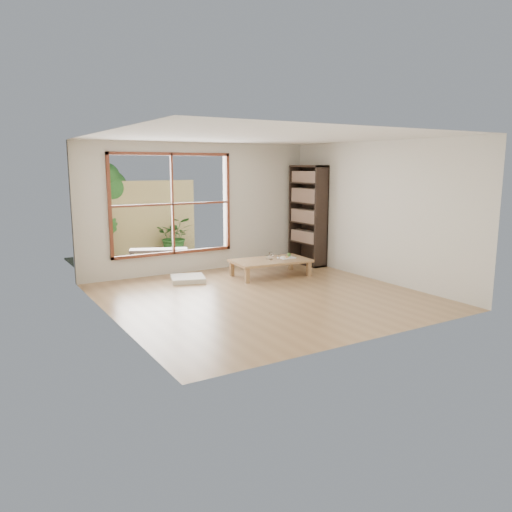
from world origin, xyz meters
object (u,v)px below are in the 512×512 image
at_px(low_table, 270,262).
at_px(bookshelf, 308,215).
at_px(food_tray, 287,257).
at_px(garden_bench, 159,252).

bearing_deg(low_table, bookshelf, 28.53).
relative_size(low_table, food_tray, 5.17).
bearing_deg(bookshelf, garden_bench, 156.28).
bearing_deg(low_table, food_tray, -0.20).
xyz_separation_m(food_tray, garden_bench, (-1.98, 1.94, -0.00)).
bearing_deg(bookshelf, low_table, -155.74).
xyz_separation_m(low_table, bookshelf, (1.36, 0.61, 0.79)).
height_order(food_tray, garden_bench, food_tray).
bearing_deg(garden_bench, low_table, -27.77).
height_order(low_table, food_tray, food_tray).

